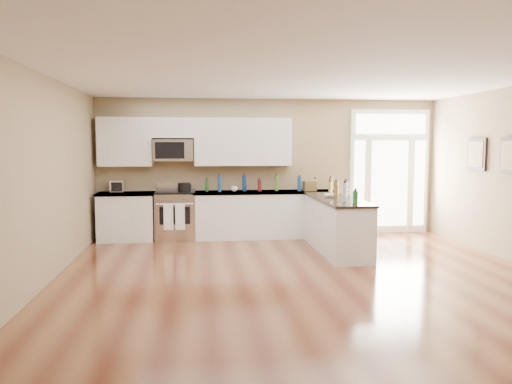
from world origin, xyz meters
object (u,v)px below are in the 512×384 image
stockpot (184,187)px  peninsula_cabinet (336,227)px  kitchen_range (176,215)px  toaster_oven (118,186)px

stockpot → peninsula_cabinet: bearing=-26.7°
kitchen_range → stockpot: bearing=-30.4°
stockpot → toaster_oven: (-1.31, 0.24, 0.01)m
peninsula_cabinet → toaster_oven: bearing=158.3°
peninsula_cabinet → stockpot: (-2.67, 1.34, 0.61)m
kitchen_range → toaster_oven: (-1.12, 0.13, 0.58)m
kitchen_range → stockpot: 0.61m
kitchen_range → toaster_oven: size_ratio=4.02×
peninsula_cabinet → stockpot: 3.05m
kitchen_range → stockpot: size_ratio=4.25×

